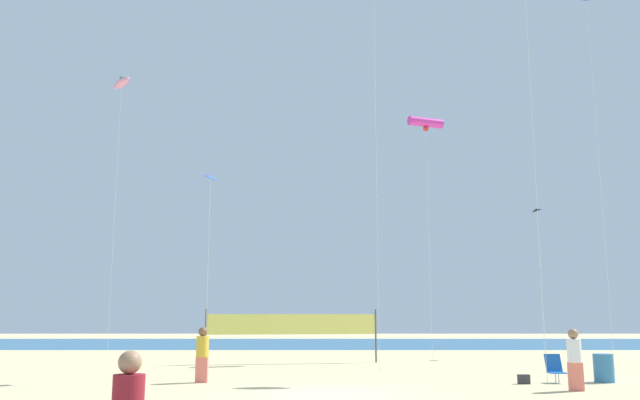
{
  "coord_description": "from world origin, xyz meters",
  "views": [
    {
      "loc": [
        -0.11,
        -18.93,
        2.13
      ],
      "look_at": [
        -0.06,
        11.21,
        7.4
      ],
      "focal_mm": 37.07,
      "sensor_mm": 36.0,
      "label": 1
    }
  ],
  "objects_px": {
    "trash_barrel": "(602,368)",
    "kite_magenta_tube": "(424,123)",
    "beach_handbag": "(522,379)",
    "beachgoer_mustard_shirt": "(201,353)",
    "volleyball_net": "(291,326)",
    "folding_beach_chair": "(554,368)",
    "beachgoer_white_shirt": "(573,357)",
    "kite_pink_inflatable": "(120,84)",
    "kite_black_diamond": "(535,212)",
    "kite_blue_diamond": "(210,181)"
  },
  "relations": [
    {
      "from": "beach_handbag",
      "to": "folding_beach_chair",
      "type": "bearing_deg",
      "value": 20.49
    },
    {
      "from": "beachgoer_mustard_shirt",
      "to": "kite_blue_diamond",
      "type": "height_order",
      "value": "kite_blue_diamond"
    },
    {
      "from": "beachgoer_mustard_shirt",
      "to": "volleyball_net",
      "type": "xyz_separation_m",
      "value": [
        2.56,
        8.57,
        0.69
      ]
    },
    {
      "from": "beachgoer_white_shirt",
      "to": "trash_barrel",
      "type": "height_order",
      "value": "beachgoer_white_shirt"
    },
    {
      "from": "trash_barrel",
      "to": "volleyball_net",
      "type": "xyz_separation_m",
      "value": [
        -10.41,
        8.52,
        1.18
      ]
    },
    {
      "from": "beachgoer_mustard_shirt",
      "to": "trash_barrel",
      "type": "bearing_deg",
      "value": 51.46
    },
    {
      "from": "beach_handbag",
      "to": "beachgoer_mustard_shirt",
      "type": "bearing_deg",
      "value": 177.52
    },
    {
      "from": "kite_magenta_tube",
      "to": "trash_barrel",
      "type": "bearing_deg",
      "value": -71.11
    },
    {
      "from": "beach_handbag",
      "to": "kite_blue_diamond",
      "type": "relative_size",
      "value": 0.05
    },
    {
      "from": "trash_barrel",
      "to": "beach_handbag",
      "type": "relative_size",
      "value": 2.47
    },
    {
      "from": "beach_handbag",
      "to": "kite_magenta_tube",
      "type": "distance_m",
      "value": 16.37
    },
    {
      "from": "beachgoer_white_shirt",
      "to": "kite_black_diamond",
      "type": "height_order",
      "value": "kite_black_diamond"
    },
    {
      "from": "volleyball_net",
      "to": "beach_handbag",
      "type": "relative_size",
      "value": 21.28
    },
    {
      "from": "folding_beach_chair",
      "to": "trash_barrel",
      "type": "distance_m",
      "value": 1.6
    },
    {
      "from": "trash_barrel",
      "to": "kite_black_diamond",
      "type": "xyz_separation_m",
      "value": [
        2.49,
        13.21,
        7.16
      ]
    },
    {
      "from": "trash_barrel",
      "to": "kite_magenta_tube",
      "type": "xyz_separation_m",
      "value": [
        -3.72,
        10.87,
        11.44
      ]
    },
    {
      "from": "volleyball_net",
      "to": "beach_handbag",
      "type": "xyz_separation_m",
      "value": [
        7.66,
        -9.02,
        -1.49
      ]
    },
    {
      "from": "trash_barrel",
      "to": "volleyball_net",
      "type": "relative_size",
      "value": 0.12
    },
    {
      "from": "folding_beach_chair",
      "to": "kite_black_diamond",
      "type": "height_order",
      "value": "kite_black_diamond"
    },
    {
      "from": "beach_handbag",
      "to": "kite_pink_inflatable",
      "type": "bearing_deg",
      "value": 141.29
    },
    {
      "from": "beachgoer_mustard_shirt",
      "to": "kite_magenta_tube",
      "type": "xyz_separation_m",
      "value": [
        9.25,
        10.93,
        10.95
      ]
    },
    {
      "from": "beachgoer_mustard_shirt",
      "to": "beach_handbag",
      "type": "relative_size",
      "value": 4.84
    },
    {
      "from": "trash_barrel",
      "to": "kite_pink_inflatable",
      "type": "height_order",
      "value": "kite_pink_inflatable"
    },
    {
      "from": "beachgoer_white_shirt",
      "to": "kite_blue_diamond",
      "type": "xyz_separation_m",
      "value": [
        -11.29,
        4.05,
        6.0
      ]
    },
    {
      "from": "kite_magenta_tube",
      "to": "kite_blue_diamond",
      "type": "xyz_separation_m",
      "value": [
        -9.41,
        -9.26,
        -4.96
      ]
    },
    {
      "from": "beachgoer_mustard_shirt",
      "to": "kite_magenta_tube",
      "type": "relative_size",
      "value": 0.14
    },
    {
      "from": "volleyball_net",
      "to": "kite_black_diamond",
      "type": "height_order",
      "value": "kite_black_diamond"
    },
    {
      "from": "volleyball_net",
      "to": "kite_magenta_tube",
      "type": "relative_size",
      "value": 0.63
    },
    {
      "from": "folding_beach_chair",
      "to": "kite_black_diamond",
      "type": "bearing_deg",
      "value": 108.48
    },
    {
      "from": "volleyball_net",
      "to": "kite_blue_diamond",
      "type": "height_order",
      "value": "kite_blue_diamond"
    },
    {
      "from": "trash_barrel",
      "to": "kite_magenta_tube",
      "type": "height_order",
      "value": "kite_magenta_tube"
    },
    {
      "from": "trash_barrel",
      "to": "kite_black_diamond",
      "type": "distance_m",
      "value": 15.23
    },
    {
      "from": "kite_magenta_tube",
      "to": "kite_blue_diamond",
      "type": "height_order",
      "value": "kite_magenta_tube"
    },
    {
      "from": "beachgoer_mustard_shirt",
      "to": "volleyball_net",
      "type": "distance_m",
      "value": 8.98
    },
    {
      "from": "folding_beach_chair",
      "to": "kite_black_diamond",
      "type": "xyz_separation_m",
      "value": [
        4.09,
        13.28,
        7.15
      ]
    },
    {
      "from": "folding_beach_chair",
      "to": "kite_blue_diamond",
      "type": "bearing_deg",
      "value": -152.66
    },
    {
      "from": "beachgoer_mustard_shirt",
      "to": "beach_handbag",
      "type": "xyz_separation_m",
      "value": [
        10.22,
        -0.44,
        -0.79
      ]
    },
    {
      "from": "beachgoer_white_shirt",
      "to": "folding_beach_chair",
      "type": "distance_m",
      "value": 2.43
    },
    {
      "from": "beach_handbag",
      "to": "beachgoer_white_shirt",
      "type": "bearing_deg",
      "value": -64.92
    },
    {
      "from": "kite_black_diamond",
      "to": "kite_magenta_tube",
      "type": "bearing_deg",
      "value": -159.36
    },
    {
      "from": "trash_barrel",
      "to": "kite_blue_diamond",
      "type": "distance_m",
      "value": 14.73
    },
    {
      "from": "beachgoer_mustard_shirt",
      "to": "kite_blue_diamond",
      "type": "bearing_deg",
      "value": 146.75
    },
    {
      "from": "volleyball_net",
      "to": "kite_magenta_tube",
      "type": "bearing_deg",
      "value": 19.37
    },
    {
      "from": "folding_beach_chair",
      "to": "kite_blue_diamond",
      "type": "relative_size",
      "value": 0.12
    },
    {
      "from": "folding_beach_chair",
      "to": "trash_barrel",
      "type": "bearing_deg",
      "value": 38.08
    },
    {
      "from": "trash_barrel",
      "to": "beach_handbag",
      "type": "bearing_deg",
      "value": -169.71
    },
    {
      "from": "beachgoer_white_shirt",
      "to": "kite_pink_inflatable",
      "type": "height_order",
      "value": "kite_pink_inflatable"
    },
    {
      "from": "beachgoer_mustard_shirt",
      "to": "kite_black_diamond",
      "type": "relative_size",
      "value": 0.22
    },
    {
      "from": "trash_barrel",
      "to": "kite_magenta_tube",
      "type": "relative_size",
      "value": 0.07
    },
    {
      "from": "folding_beach_chair",
      "to": "beachgoer_white_shirt",
      "type": "bearing_deg",
      "value": -60.15
    }
  ]
}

